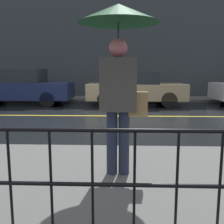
{
  "coord_description": "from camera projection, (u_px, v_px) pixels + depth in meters",
  "views": [
    {
      "loc": [
        0.78,
        -8.42,
        1.46
      ],
      "look_at": [
        0.51,
        -1.74,
        0.41
      ],
      "focal_mm": 42.0,
      "sensor_mm": 36.0,
      "label": 1
    }
  ],
  "objects": [
    {
      "name": "car_navy",
      "position": [
        20.0,
        87.0,
        11.35
      ],
      "size": [
        4.39,
        1.72,
        1.54
      ],
      "color": "#19234C",
      "rests_on": "ground_plane"
    },
    {
      "name": "building_storefront",
      "position": [
        108.0,
        40.0,
        13.83
      ],
      "size": [
        28.0,
        0.3,
        6.13
      ],
      "color": "#383D42",
      "rests_on": "ground_plane"
    },
    {
      "name": "sidewalk_near",
      "position": [
        62.0,
        179.0,
        3.41
      ],
      "size": [
        28.0,
        2.75,
        0.13
      ],
      "color": "#60605E",
      "rests_on": "ground_plane"
    },
    {
      "name": "pedestrian",
      "position": [
        119.0,
        46.0,
        3.19
      ],
      "size": [
        0.98,
        0.98,
        2.12
      ],
      "rotation": [
        0.0,
        0.0,
        3.14
      ],
      "color": "#23283D",
      "rests_on": "sidewalk_near"
    },
    {
      "name": "ground_plane",
      "position": [
        98.0,
        116.0,
        8.57
      ],
      "size": [
        80.0,
        80.0,
        0.0
      ],
      "primitive_type": "plane",
      "color": "black"
    },
    {
      "name": "railing_foreground",
      "position": [
        30.0,
        165.0,
        2.2
      ],
      "size": [
        12.0,
        0.04,
        0.87
      ],
      "color": "black",
      "rests_on": "sidewalk_near"
    },
    {
      "name": "car_tan",
      "position": [
        135.0,
        88.0,
        11.16
      ],
      "size": [
        4.08,
        1.92,
        1.43
      ],
      "color": "tan",
      "rests_on": "ground_plane"
    },
    {
      "name": "sidewalk_far",
      "position": [
        107.0,
        99.0,
        13.25
      ],
      "size": [
        28.0,
        1.8,
        0.13
      ],
      "color": "#60605E",
      "rests_on": "ground_plane"
    },
    {
      "name": "lane_marking",
      "position": [
        98.0,
        116.0,
        8.57
      ],
      "size": [
        25.2,
        0.12,
        0.01
      ],
      "color": "gold",
      "rests_on": "ground_plane"
    }
  ]
}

